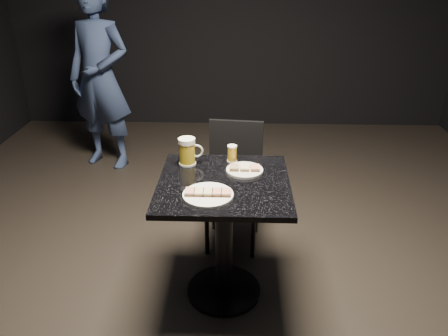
{
  "coord_description": "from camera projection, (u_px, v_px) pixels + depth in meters",
  "views": [
    {
      "loc": [
        0.07,
        -2.05,
        1.82
      ],
      "look_at": [
        0.0,
        0.02,
        0.82
      ],
      "focal_mm": 35.0,
      "sensor_mm": 36.0,
      "label": 1
    }
  ],
  "objects": [
    {
      "name": "floor",
      "position": [
        224.0,
        291.0,
        2.64
      ],
      "size": [
        6.0,
        6.0,
        0.0
      ],
      "primitive_type": "plane",
      "color": "black",
      "rests_on": "ground"
    },
    {
      "name": "plate_large",
      "position": [
        208.0,
        195.0,
        2.17
      ],
      "size": [
        0.25,
        0.25,
        0.01
      ],
      "primitive_type": "cylinder",
      "color": "white",
      "rests_on": "table"
    },
    {
      "name": "plate_small",
      "position": [
        245.0,
        170.0,
        2.42
      ],
      "size": [
        0.21,
        0.21,
        0.01
      ],
      "primitive_type": "cylinder",
      "color": "silver",
      "rests_on": "table"
    },
    {
      "name": "patron",
      "position": [
        100.0,
        78.0,
        3.95
      ],
      "size": [
        0.71,
        0.57,
        1.68
      ],
      "primitive_type": "imported",
      "rotation": [
        0.0,
        0.0,
        -0.3
      ],
      "color": "navy",
      "rests_on": "floor"
    },
    {
      "name": "table",
      "position": [
        224.0,
        220.0,
        2.42
      ],
      "size": [
        0.7,
        0.7,
        0.75
      ],
      "color": "black",
      "rests_on": "floor"
    },
    {
      "name": "beer_mug",
      "position": [
        188.0,
        151.0,
        2.48
      ],
      "size": [
        0.14,
        0.1,
        0.16
      ],
      "color": "silver",
      "rests_on": "table"
    },
    {
      "name": "beer_tumbler",
      "position": [
        232.0,
        153.0,
        2.53
      ],
      "size": [
        0.06,
        0.06,
        0.1
      ],
      "color": "silver",
      "rests_on": "table"
    },
    {
      "name": "chair",
      "position": [
        234.0,
        176.0,
        2.94
      ],
      "size": [
        0.4,
        0.4,
        0.85
      ],
      "color": "black",
      "rests_on": "floor"
    },
    {
      "name": "canapes_on_plate_large",
      "position": [
        208.0,
        192.0,
        2.16
      ],
      "size": [
        0.23,
        0.07,
        0.02
      ],
      "color": "#4C3521",
      "rests_on": "plate_large"
    },
    {
      "name": "canapes_on_plate_small",
      "position": [
        245.0,
        168.0,
        2.41
      ],
      "size": [
        0.17,
        0.07,
        0.02
      ],
      "color": "#4C3521",
      "rests_on": "plate_small"
    }
  ]
}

